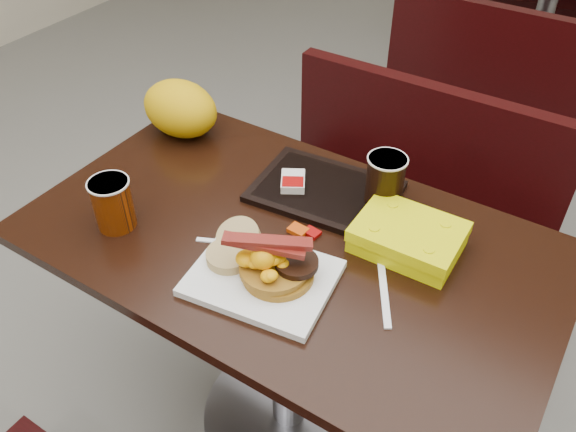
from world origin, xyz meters
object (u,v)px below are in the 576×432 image
Objects in this scene: table_near at (289,341)px; tray at (325,191)px; coffee_cup_near at (113,204)px; platter at (262,278)px; pancake_stack at (278,270)px; table_far at (543,18)px; hashbrown_sleeve_left at (293,181)px; bench_near_n at (398,205)px; bench_far_s at (504,70)px; fork at (216,241)px; paper_bag at (180,109)px; coffee_cup_far at (385,180)px; knife at (384,294)px; clamshell at (408,237)px.

tray is (-0.01, 0.18, 0.38)m from table_near.
coffee_cup_near is 0.36× the size of tray.
pancake_stack is at bearing 22.04° from platter.
hashbrown_sleeve_left is (-0.09, -2.45, 0.40)m from table_far.
platter is at bearing -88.46° from bench_near_n.
bench_far_s is at bearing 82.72° from platter.
coffee_cup_near reaches higher than fork.
table_far is at bearing 63.10° from fork.
platter is (0.02, -2.74, 0.38)m from table_far.
bench_near_n is 7.92× the size of fork.
bench_far_s is 1.82m from paper_bag.
fork is (-0.13, -0.10, 0.38)m from table_near.
fork is 1.04× the size of coffee_cup_far.
tray reaches higher than table_far.
coffee_cup_near is 0.62m from coffee_cup_far.
pancake_stack is at bearing -102.11° from coffee_cup_far.
pancake_stack reaches higher than knife.
hashbrown_sleeve_left is 0.33m from clamshell.
hashbrown_sleeve_left is at bearing -99.16° from bench_near_n.
coffee_cup_near is at bearing -107.64° from knife.
table_near is at bearing -90.00° from bench_far_s.
clamshell reaches higher than bench_near_n.
coffee_cup_far is (0.49, 0.39, 0.02)m from coffee_cup_near.
table_near is at bearing 91.11° from platter.
bench_far_s is 6.65× the size of pancake_stack.
table_far is 2.73m from fork.
clamshell is at bearing -84.61° from table_far.
bench_far_s is 12.77× the size of hashbrown_sleeve_left.
knife is (0.61, 0.14, -0.06)m from coffee_cup_near.
knife is (0.25, -2.64, 0.38)m from table_far.
tray is 1.51× the size of clamshell.
table_near is 0.42m from tray.
clamshell reaches higher than knife.
coffee_cup_far is (0.10, 0.36, 0.07)m from platter.
table_far is 1.20× the size of bench_far_s.
knife is (0.25, -0.04, 0.38)m from table_near.
clamshell is (0.32, -0.04, 0.00)m from hashbrown_sleeve_left.
pancake_stack is 0.31m from hashbrown_sleeve_left.
pancake_stack is 1.24× the size of coffee_cup_far.
knife is 0.80× the size of clamshell.
pancake_stack is at bearing -86.43° from bench_near_n.
table_near is at bearing 112.24° from pancake_stack.
hashbrown_sleeve_left is at bearing 50.40° from coffee_cup_near.
table_far is 7.98× the size of pancake_stack.
pancake_stack is 0.19m from fork.
tray is at bearing -90.30° from table_far.
pancake_stack is (0.05, -2.73, 0.41)m from table_far.
coffee_cup_near is 0.41m from paper_bag.
clamshell is (0.37, 0.21, 0.03)m from fork.
hashbrown_sleeve_left is (0.04, 0.25, 0.02)m from fork.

